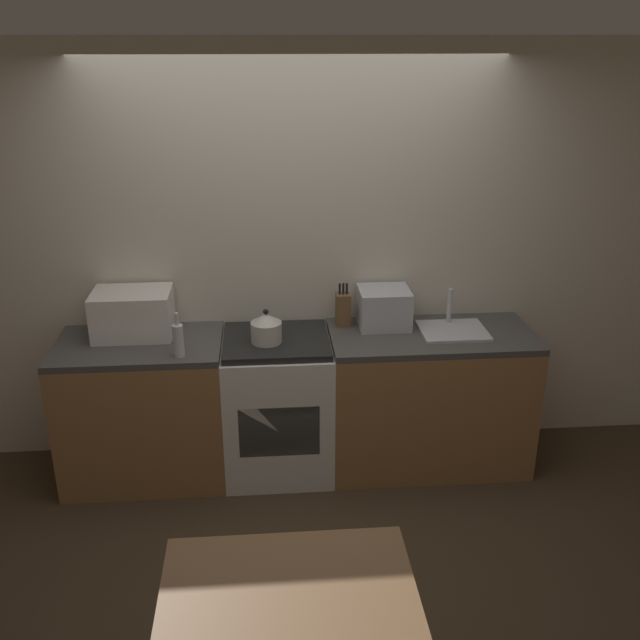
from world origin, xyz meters
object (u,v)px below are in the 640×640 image
(bottle, at_px, (178,340))
(toaster_oven, at_px, (384,308))
(stove_range, at_px, (278,405))
(microwave, at_px, (133,314))
(dining_table, at_px, (289,613))
(kettle, at_px, (266,328))

(bottle, bearing_deg, toaster_oven, 16.08)
(stove_range, height_order, microwave, microwave)
(microwave, bearing_deg, toaster_oven, 0.82)
(bottle, xyz_separation_m, dining_table, (0.54, -1.73, -0.36))
(kettle, xyz_separation_m, microwave, (-0.80, 0.17, 0.05))
(stove_range, xyz_separation_m, bottle, (-0.55, -0.21, 0.55))
(stove_range, bearing_deg, microwave, 171.76)
(stove_range, height_order, kettle, kettle)
(kettle, distance_m, bottle, 0.52)
(microwave, relative_size, bottle, 1.77)
(bottle, bearing_deg, microwave, 132.21)
(toaster_oven, bearing_deg, dining_table, -108.25)
(kettle, xyz_separation_m, bottle, (-0.50, -0.16, 0.01))
(dining_table, bearing_deg, bottle, 107.50)
(bottle, height_order, toaster_oven, bottle)
(kettle, xyz_separation_m, dining_table, (0.05, -1.89, -0.35))
(kettle, bearing_deg, toaster_oven, 14.82)
(toaster_oven, distance_m, dining_table, 2.23)
(bottle, relative_size, dining_table, 0.28)
(stove_range, height_order, bottle, bottle)
(stove_range, xyz_separation_m, kettle, (-0.06, -0.05, 0.54))
(kettle, relative_size, bottle, 0.79)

